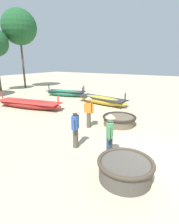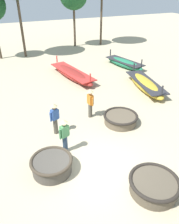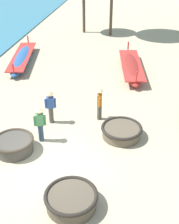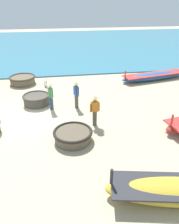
# 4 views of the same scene
# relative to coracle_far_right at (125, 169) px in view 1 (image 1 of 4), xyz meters

# --- Properties ---
(ground_plane) EXTENTS (80.00, 80.00, 0.00)m
(ground_plane) POSITION_rel_coracle_far_right_xyz_m (1.80, -0.72, -0.34)
(ground_plane) COLOR #BCAD8C
(coracle_far_right) EXTENTS (1.68, 1.68, 0.62)m
(coracle_far_right) POSITION_rel_coracle_far_right_xyz_m (0.00, 0.00, 0.00)
(coracle_far_right) COLOR #4C473F
(coracle_far_right) RESTS_ON ground
(coracle_front_right) EXTENTS (1.84, 1.84, 0.52)m
(coracle_front_right) POSITION_rel_coracle_far_right_xyz_m (4.29, 1.88, -0.05)
(coracle_front_right) COLOR brown
(coracle_front_right) RESTS_ON ground
(long_boat_white_hull) EXTENTS (2.13, 5.64, 1.14)m
(long_boat_white_hull) POSITION_rel_coracle_far_right_xyz_m (4.17, 9.03, -0.01)
(long_boat_white_hull) COLOR maroon
(long_boat_white_hull) RESTS_ON ground
(long_boat_green_hull) EXTENTS (1.98, 4.33, 1.15)m
(long_boat_green_hull) POSITION_rel_coracle_far_right_xyz_m (9.33, 9.57, -0.00)
(long_boat_green_hull) COLOR #237551
(long_boat_green_hull) RESTS_ON ground
(long_boat_blue_hull) EXTENTS (2.11, 4.89, 1.17)m
(long_boat_blue_hull) POSITION_rel_coracle_far_right_xyz_m (8.16, 4.96, 0.00)
(long_boat_blue_hull) COLOR gold
(long_boat_blue_hull) RESTS_ON ground
(fisherman_hauling) EXTENTS (0.51, 0.36, 1.67)m
(fisherman_hauling) POSITION_rel_coracle_far_right_xyz_m (0.87, 0.92, 0.62)
(fisherman_hauling) COLOR #2D425B
(fisherman_hauling) RESTS_ON ground
(fisherman_standing_right) EXTENTS (0.51, 0.36, 1.67)m
(fisherman_standing_right) POSITION_rel_coracle_far_right_xyz_m (0.88, 2.42, 0.62)
(fisherman_standing_right) COLOR #4C473D
(fisherman_standing_right) RESTS_ON ground
(fisherman_with_hat) EXTENTS (0.36, 0.53, 1.67)m
(fisherman_with_hat) POSITION_rel_coracle_far_right_xyz_m (3.08, 3.13, 0.62)
(fisherman_with_hat) COLOR #4C473D
(fisherman_with_hat) RESTS_ON ground
(tree_left_mid) EXTENTS (4.15, 4.15, 9.45)m
(tree_left_mid) POSITION_rel_coracle_far_right_xyz_m (11.06, 17.73, 7.02)
(tree_left_mid) COLOR #4C3D2D
(tree_left_mid) RESTS_ON ground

